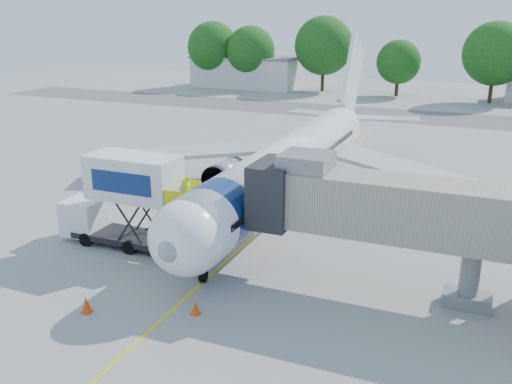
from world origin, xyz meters
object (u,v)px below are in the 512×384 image
at_px(jet_bridge, 376,207).
at_px(ground_tug, 63,356).
at_px(aircraft, 293,162).
at_px(catering_hiloader, 125,201).

height_order(jet_bridge, ground_tug, jet_bridge).
relative_size(aircraft, catering_hiloader, 4.39).
bearing_deg(jet_bridge, ground_tug, -129.68).
xyz_separation_m(jet_bridge, catering_hiloader, (-14.26, -0.00, -1.58)).
xyz_separation_m(aircraft, ground_tug, (-1.37, -22.41, -2.22)).
bearing_deg(ground_tug, aircraft, 90.18).
relative_size(catering_hiloader, ground_tug, 2.42).
distance_m(aircraft, ground_tug, 22.56).
distance_m(jet_bridge, catering_hiloader, 14.35).
bearing_deg(ground_tug, catering_hiloader, 117.16).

